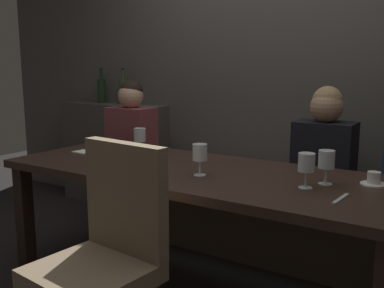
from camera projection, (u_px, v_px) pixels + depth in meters
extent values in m
cube|color=#4C4944|center=(283.00, 38.00, 3.26)|extent=(6.00, 0.12, 3.00)
cube|color=#413E3A|center=(115.00, 154.00, 4.11)|extent=(1.10, 0.28, 0.95)
cube|color=black|center=(25.00, 221.00, 2.71)|extent=(0.08, 0.08, 0.69)
cube|color=black|center=(104.00, 194.00, 3.29)|extent=(0.08, 0.08, 0.69)
cube|color=#302119|center=(196.00, 173.00, 2.39)|extent=(2.20, 0.84, 0.04)
cube|color=#4A3C2E|center=(249.00, 228.00, 3.07)|extent=(2.50, 0.40, 0.35)
cube|color=brown|center=(250.00, 197.00, 3.03)|extent=(2.50, 0.44, 0.10)
cube|color=#7F6B51|center=(93.00, 275.00, 1.77)|extent=(0.48, 0.48, 0.08)
cube|color=#7F6B51|center=(125.00, 198.00, 1.86)|extent=(0.44, 0.11, 0.48)
cube|color=brown|center=(132.00, 140.00, 3.50)|extent=(0.36, 0.24, 0.52)
sphere|color=tan|center=(131.00, 96.00, 3.44)|extent=(0.20, 0.20, 0.20)
sphere|color=black|center=(131.00, 91.00, 3.44)|extent=(0.18, 0.18, 0.18)
cube|color=black|center=(324.00, 162.00, 2.73)|extent=(0.36, 0.24, 0.51)
sphere|color=tan|center=(327.00, 107.00, 2.67)|extent=(0.20, 0.20, 0.20)
sphere|color=#9E7F56|center=(327.00, 101.00, 2.68)|extent=(0.18, 0.18, 0.18)
cylinder|color=black|center=(102.00, 91.00, 4.12)|extent=(0.08, 0.08, 0.22)
cylinder|color=black|center=(101.00, 74.00, 4.09)|extent=(0.03, 0.03, 0.09)
cylinder|color=black|center=(101.00, 69.00, 4.08)|extent=(0.03, 0.03, 0.02)
cylinder|color=#384728|center=(123.00, 92.00, 3.96)|extent=(0.08, 0.08, 0.22)
cylinder|color=#384728|center=(123.00, 75.00, 3.93)|extent=(0.03, 0.03, 0.09)
cylinder|color=black|center=(123.00, 69.00, 3.92)|extent=(0.03, 0.03, 0.02)
cylinder|color=silver|center=(325.00, 184.00, 2.08)|extent=(0.06, 0.06, 0.00)
cylinder|color=silver|center=(326.00, 176.00, 2.07)|extent=(0.01, 0.01, 0.07)
cylinder|color=silver|center=(327.00, 159.00, 2.05)|extent=(0.08, 0.08, 0.08)
cylinder|color=silver|center=(305.00, 188.00, 2.01)|extent=(0.06, 0.06, 0.00)
cylinder|color=silver|center=(306.00, 179.00, 2.00)|extent=(0.01, 0.01, 0.07)
cylinder|color=silver|center=(306.00, 162.00, 1.99)|extent=(0.08, 0.08, 0.08)
cylinder|color=maroon|center=(306.00, 167.00, 1.99)|extent=(0.07, 0.07, 0.04)
cylinder|color=silver|center=(200.00, 175.00, 2.24)|extent=(0.06, 0.06, 0.00)
cylinder|color=silver|center=(200.00, 167.00, 2.24)|extent=(0.01, 0.01, 0.07)
cylinder|color=silver|center=(200.00, 152.00, 2.22)|extent=(0.08, 0.08, 0.08)
cylinder|color=silver|center=(140.00, 153.00, 2.81)|extent=(0.06, 0.06, 0.00)
cylinder|color=silver|center=(140.00, 147.00, 2.80)|extent=(0.01, 0.01, 0.07)
cylinder|color=silver|center=(140.00, 135.00, 2.79)|extent=(0.08, 0.08, 0.08)
cylinder|color=maroon|center=(140.00, 139.00, 2.79)|extent=(0.07, 0.07, 0.02)
cylinder|color=white|center=(373.00, 184.00, 2.06)|extent=(0.12, 0.12, 0.01)
cylinder|color=white|center=(374.00, 178.00, 2.06)|extent=(0.06, 0.06, 0.06)
cylinder|color=brown|center=(374.00, 173.00, 2.05)|extent=(0.05, 0.05, 0.01)
cube|color=silver|center=(341.00, 199.00, 1.84)|extent=(0.03, 0.17, 0.01)
cube|color=silver|center=(83.00, 152.00, 2.84)|extent=(0.12, 0.11, 0.01)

